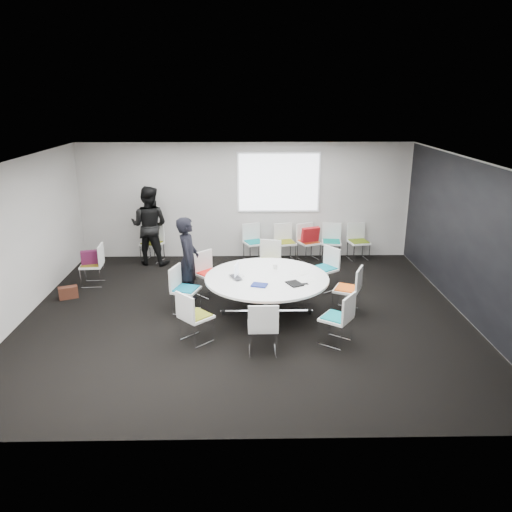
{
  "coord_description": "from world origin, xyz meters",
  "views": [
    {
      "loc": [
        0.04,
        -8.42,
        3.86
      ],
      "look_at": [
        0.2,
        0.4,
        1.0
      ],
      "focal_mm": 35.0,
      "sensor_mm": 36.0,
      "label": 1
    }
  ],
  "objects_px": {
    "person_back": "(149,226)",
    "chair_person_back": "(153,250)",
    "chair_ring_d": "(210,282)",
    "chair_spare_left": "(93,273)",
    "chair_back_b": "(285,249)",
    "chair_ring_a": "(347,298)",
    "chair_back_d": "(331,249)",
    "chair_ring_f": "(196,326)",
    "brown_bag": "(68,293)",
    "chair_ring_g": "(263,336)",
    "chair_back_e": "(358,249)",
    "chair_back_c": "(308,249)",
    "cup": "(275,267)",
    "maroon_bag": "(91,257)",
    "chair_ring_c": "(269,269)",
    "chair_ring_h": "(336,328)",
    "person_main": "(188,260)",
    "laptop": "(238,277)",
    "chair_ring_b": "(324,277)",
    "conference_table": "(267,287)",
    "chair_ring_e": "(186,298)",
    "chair_back_a": "(254,249)"
  },
  "relations": [
    {
      "from": "chair_back_b",
      "to": "chair_back_d",
      "type": "bearing_deg",
      "value": 167.21
    },
    {
      "from": "chair_ring_a",
      "to": "chair_ring_g",
      "type": "distance_m",
      "value": 2.21
    },
    {
      "from": "chair_ring_f",
      "to": "chair_spare_left",
      "type": "distance_m",
      "value": 3.55
    },
    {
      "from": "conference_table",
      "to": "brown_bag",
      "type": "relative_size",
      "value": 6.2
    },
    {
      "from": "chair_ring_c",
      "to": "chair_back_e",
      "type": "xyz_separation_m",
      "value": [
        2.25,
        1.45,
        0.0
      ]
    },
    {
      "from": "chair_back_b",
      "to": "laptop",
      "type": "height_order",
      "value": "chair_back_b"
    },
    {
      "from": "chair_ring_d",
      "to": "chair_ring_h",
      "type": "height_order",
      "value": "same"
    },
    {
      "from": "chair_ring_f",
      "to": "brown_bag",
      "type": "bearing_deg",
      "value": -168.28
    },
    {
      "from": "chair_ring_h",
      "to": "laptop",
      "type": "height_order",
      "value": "chair_ring_h"
    },
    {
      "from": "chair_ring_h",
      "to": "chair_spare_left",
      "type": "bearing_deg",
      "value": 95.29
    },
    {
      "from": "chair_ring_a",
      "to": "chair_ring_c",
      "type": "bearing_deg",
      "value": 64.86
    },
    {
      "from": "chair_ring_a",
      "to": "chair_back_c",
      "type": "distance_m",
      "value": 3.1
    },
    {
      "from": "chair_back_c",
      "to": "chair_person_back",
      "type": "height_order",
      "value": "same"
    },
    {
      "from": "chair_back_c",
      "to": "chair_ring_c",
      "type": "bearing_deg",
      "value": 29.96
    },
    {
      "from": "conference_table",
      "to": "chair_back_e",
      "type": "xyz_separation_m",
      "value": [
        2.36,
        3.16,
        -0.27
      ]
    },
    {
      "from": "chair_ring_e",
      "to": "chair_back_d",
      "type": "height_order",
      "value": "same"
    },
    {
      "from": "chair_back_b",
      "to": "laptop",
      "type": "distance_m",
      "value": 3.39
    },
    {
      "from": "chair_back_e",
      "to": "person_main",
      "type": "height_order",
      "value": "person_main"
    },
    {
      "from": "chair_ring_d",
      "to": "chair_spare_left",
      "type": "relative_size",
      "value": 1.0
    },
    {
      "from": "chair_ring_f",
      "to": "person_main",
      "type": "height_order",
      "value": "person_main"
    },
    {
      "from": "chair_back_a",
      "to": "person_back",
      "type": "relative_size",
      "value": 0.47
    },
    {
      "from": "chair_ring_a",
      "to": "chair_spare_left",
      "type": "bearing_deg",
      "value": 98.39
    },
    {
      "from": "chair_ring_e",
      "to": "chair_ring_h",
      "type": "distance_m",
      "value": 2.87
    },
    {
      "from": "chair_person_back",
      "to": "chair_spare_left",
      "type": "bearing_deg",
      "value": 81.38
    },
    {
      "from": "chair_ring_a",
      "to": "person_main",
      "type": "distance_m",
      "value": 3.08
    },
    {
      "from": "chair_back_d",
      "to": "chair_back_e",
      "type": "relative_size",
      "value": 1.0
    },
    {
      "from": "chair_ring_c",
      "to": "chair_back_c",
      "type": "height_order",
      "value": "same"
    },
    {
      "from": "chair_back_e",
      "to": "brown_bag",
      "type": "xyz_separation_m",
      "value": [
        -6.27,
        -2.33,
        -0.16
      ]
    },
    {
      "from": "chair_spare_left",
      "to": "chair_person_back",
      "type": "height_order",
      "value": "same"
    },
    {
      "from": "chair_ring_a",
      "to": "chair_ring_g",
      "type": "bearing_deg",
      "value": 157.69
    },
    {
      "from": "chair_ring_h",
      "to": "chair_back_b",
      "type": "relative_size",
      "value": 1.0
    },
    {
      "from": "chair_ring_a",
      "to": "chair_spare_left",
      "type": "distance_m",
      "value": 5.31
    },
    {
      "from": "chair_ring_b",
      "to": "laptop",
      "type": "distance_m",
      "value": 2.21
    },
    {
      "from": "chair_ring_g",
      "to": "chair_spare_left",
      "type": "bearing_deg",
      "value": 138.86
    },
    {
      "from": "chair_back_b",
      "to": "chair_ring_a",
      "type": "bearing_deg",
      "value": 93.03
    },
    {
      "from": "chair_back_d",
      "to": "person_back",
      "type": "relative_size",
      "value": 0.47
    },
    {
      "from": "chair_back_b",
      "to": "laptop",
      "type": "relative_size",
      "value": 2.61
    },
    {
      "from": "brown_bag",
      "to": "person_main",
      "type": "bearing_deg",
      "value": -5.03
    },
    {
      "from": "person_back",
      "to": "chair_person_back",
      "type": "bearing_deg",
      "value": -79.91
    },
    {
      "from": "chair_back_b",
      "to": "chair_back_d",
      "type": "relative_size",
      "value": 1.0
    },
    {
      "from": "chair_ring_b",
      "to": "chair_back_a",
      "type": "distance_m",
      "value": 2.4
    },
    {
      "from": "chair_ring_a",
      "to": "maroon_bag",
      "type": "bearing_deg",
      "value": 98.45
    },
    {
      "from": "chair_ring_f",
      "to": "brown_bag",
      "type": "relative_size",
      "value": 2.44
    },
    {
      "from": "cup",
      "to": "laptop",
      "type": "bearing_deg",
      "value": -145.59
    },
    {
      "from": "chair_spare_left",
      "to": "chair_back_c",
      "type": "bearing_deg",
      "value": -75.56
    },
    {
      "from": "chair_ring_b",
      "to": "maroon_bag",
      "type": "height_order",
      "value": "chair_ring_b"
    },
    {
      "from": "chair_back_c",
      "to": "cup",
      "type": "relative_size",
      "value": 9.78
    },
    {
      "from": "chair_ring_d",
      "to": "chair_ring_b",
      "type": "bearing_deg",
      "value": 142.5
    },
    {
      "from": "chair_ring_g",
      "to": "cup",
      "type": "xyz_separation_m",
      "value": [
        0.29,
        1.87,
        0.5
      ]
    },
    {
      "from": "chair_ring_c",
      "to": "brown_bag",
      "type": "bearing_deg",
      "value": 25.32
    }
  ]
}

